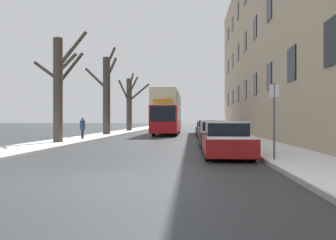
{
  "coord_description": "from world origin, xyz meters",
  "views": [
    {
      "loc": [
        2.18,
        -7.74,
        1.5
      ],
      "look_at": [
        0.16,
        20.69,
        1.51
      ],
      "focal_mm": 35.0,
      "sensor_mm": 36.0,
      "label": 1
    }
  ],
  "objects_px": {
    "parked_car_0": "(226,141)",
    "parked_car_4": "(205,128)",
    "bare_tree_left_0": "(59,86)",
    "double_decker_bus": "(168,111)",
    "oncoming_van": "(168,122)",
    "street_sign_post": "(274,118)",
    "bare_tree_left_1": "(106,93)",
    "parked_car_3": "(207,129)",
    "pedestrian_left_sidewalk": "(82,128)",
    "parked_car_1": "(217,135)",
    "parked_car_2": "(211,132)",
    "bare_tree_left_2": "(130,102)"
  },
  "relations": [
    {
      "from": "bare_tree_left_0",
      "to": "parked_car_4",
      "type": "xyz_separation_m",
      "value": [
        9.5,
        15.13,
        -2.95
      ]
    },
    {
      "from": "parked_car_0",
      "to": "oncoming_van",
      "type": "height_order",
      "value": "oncoming_van"
    },
    {
      "from": "parked_car_0",
      "to": "parked_car_2",
      "type": "bearing_deg",
      "value": 90.0
    },
    {
      "from": "parked_car_1",
      "to": "parked_car_4",
      "type": "distance_m",
      "value": 16.11
    },
    {
      "from": "parked_car_1",
      "to": "parked_car_3",
      "type": "distance_m",
      "value": 10.54
    },
    {
      "from": "oncoming_van",
      "to": "pedestrian_left_sidewalk",
      "type": "distance_m",
      "value": 29.39
    },
    {
      "from": "bare_tree_left_0",
      "to": "bare_tree_left_2",
      "type": "height_order",
      "value": "bare_tree_left_2"
    },
    {
      "from": "bare_tree_left_1",
      "to": "parked_car_3",
      "type": "distance_m",
      "value": 10.31
    },
    {
      "from": "parked_car_0",
      "to": "oncoming_van",
      "type": "bearing_deg",
      "value": 97.46
    },
    {
      "from": "bare_tree_left_0",
      "to": "oncoming_van",
      "type": "height_order",
      "value": "bare_tree_left_0"
    },
    {
      "from": "parked_car_4",
      "to": "street_sign_post",
      "type": "distance_m",
      "value": 23.36
    },
    {
      "from": "parked_car_0",
      "to": "parked_car_4",
      "type": "bearing_deg",
      "value": 90.0
    },
    {
      "from": "double_decker_bus",
      "to": "parked_car_2",
      "type": "distance_m",
      "value": 11.47
    },
    {
      "from": "pedestrian_left_sidewalk",
      "to": "parked_car_0",
      "type": "bearing_deg",
      "value": -155.09
    },
    {
      "from": "bare_tree_left_1",
      "to": "parked_car_3",
      "type": "height_order",
      "value": "bare_tree_left_1"
    },
    {
      "from": "parked_car_4",
      "to": "street_sign_post",
      "type": "height_order",
      "value": "street_sign_post"
    },
    {
      "from": "bare_tree_left_0",
      "to": "parked_car_4",
      "type": "bearing_deg",
      "value": 57.88
    },
    {
      "from": "parked_car_1",
      "to": "bare_tree_left_1",
      "type": "bearing_deg",
      "value": 127.7
    },
    {
      "from": "bare_tree_left_0",
      "to": "parked_car_2",
      "type": "height_order",
      "value": "bare_tree_left_0"
    },
    {
      "from": "double_decker_bus",
      "to": "pedestrian_left_sidewalk",
      "type": "height_order",
      "value": "double_decker_bus"
    },
    {
      "from": "bare_tree_left_1",
      "to": "pedestrian_left_sidewalk",
      "type": "distance_m",
      "value": 8.35
    },
    {
      "from": "parked_car_1",
      "to": "street_sign_post",
      "type": "xyz_separation_m",
      "value": [
        1.4,
        -7.19,
        0.89
      ]
    },
    {
      "from": "parked_car_2",
      "to": "oncoming_van",
      "type": "xyz_separation_m",
      "value": [
        -5.08,
        28.67,
        0.55
      ]
    },
    {
      "from": "parked_car_1",
      "to": "bare_tree_left_2",
      "type": "bearing_deg",
      "value": 111.7
    },
    {
      "from": "bare_tree_left_1",
      "to": "parked_car_4",
      "type": "xyz_separation_m",
      "value": [
        9.56,
        3.74,
        -3.47
      ]
    },
    {
      "from": "double_decker_bus",
      "to": "parked_car_4",
      "type": "xyz_separation_m",
      "value": [
        3.91,
        0.43,
        -1.85
      ]
    },
    {
      "from": "bare_tree_left_0",
      "to": "oncoming_van",
      "type": "relative_size",
      "value": 1.35
    },
    {
      "from": "double_decker_bus",
      "to": "parked_car_4",
      "type": "height_order",
      "value": "double_decker_bus"
    },
    {
      "from": "bare_tree_left_1",
      "to": "parked_car_3",
      "type": "xyz_separation_m",
      "value": [
        9.56,
        -1.82,
        -3.42
      ]
    },
    {
      "from": "bare_tree_left_0",
      "to": "double_decker_bus",
      "type": "bearing_deg",
      "value": 69.18
    },
    {
      "from": "parked_car_0",
      "to": "pedestrian_left_sidewalk",
      "type": "bearing_deg",
      "value": 133.7
    },
    {
      "from": "bare_tree_left_1",
      "to": "parked_car_3",
      "type": "bearing_deg",
      "value": -10.78
    },
    {
      "from": "oncoming_van",
      "to": "street_sign_post",
      "type": "height_order",
      "value": "street_sign_post"
    },
    {
      "from": "bare_tree_left_0",
      "to": "parked_car_3",
      "type": "height_order",
      "value": "bare_tree_left_0"
    },
    {
      "from": "double_decker_bus",
      "to": "oncoming_van",
      "type": "distance_m",
      "value": 18.14
    },
    {
      "from": "bare_tree_left_2",
      "to": "oncoming_van",
      "type": "xyz_separation_m",
      "value": [
        4.37,
        9.98,
        -2.69
      ]
    },
    {
      "from": "parked_car_4",
      "to": "bare_tree_left_0",
      "type": "bearing_deg",
      "value": -122.12
    },
    {
      "from": "street_sign_post",
      "to": "bare_tree_left_0",
      "type": "bearing_deg",
      "value": 143.16
    },
    {
      "from": "bare_tree_left_2",
      "to": "parked_car_3",
      "type": "xyz_separation_m",
      "value": [
        9.45,
        -13.21,
        -3.19
      ]
    },
    {
      "from": "double_decker_bus",
      "to": "oncoming_van",
      "type": "relative_size",
      "value": 2.33
    },
    {
      "from": "parked_car_2",
      "to": "street_sign_post",
      "type": "bearing_deg",
      "value": -83.49
    },
    {
      "from": "parked_car_2",
      "to": "oncoming_van",
      "type": "relative_size",
      "value": 0.84
    },
    {
      "from": "pedestrian_left_sidewalk",
      "to": "bare_tree_left_1",
      "type": "bearing_deg",
      "value": -16.81
    },
    {
      "from": "parked_car_3",
      "to": "pedestrian_left_sidewalk",
      "type": "distance_m",
      "value": 11.01
    },
    {
      "from": "bare_tree_left_1",
      "to": "double_decker_bus",
      "type": "xyz_separation_m",
      "value": [
        5.65,
        3.32,
        -1.62
      ]
    },
    {
      "from": "parked_car_2",
      "to": "parked_car_3",
      "type": "xyz_separation_m",
      "value": [
        -0.0,
        5.49,
        0.04
      ]
    },
    {
      "from": "parked_car_2",
      "to": "parked_car_0",
      "type": "bearing_deg",
      "value": -90.0
    },
    {
      "from": "bare_tree_left_1",
      "to": "parked_car_2",
      "type": "distance_m",
      "value": 12.52
    },
    {
      "from": "bare_tree_left_0",
      "to": "parked_car_2",
      "type": "xyz_separation_m",
      "value": [
        9.5,
        4.08,
        -2.94
      ]
    },
    {
      "from": "bare_tree_left_2",
      "to": "bare_tree_left_1",
      "type": "bearing_deg",
      "value": -90.52
    }
  ]
}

